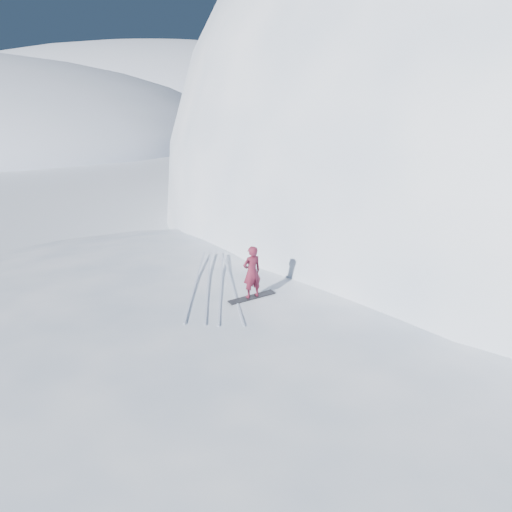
{
  "coord_description": "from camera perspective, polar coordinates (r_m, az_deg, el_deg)",
  "views": [
    {
      "loc": [
        3.0,
        -9.88,
        9.24
      ],
      "look_at": [
        1.04,
        4.65,
        3.5
      ],
      "focal_mm": 32.0,
      "sensor_mm": 36.0,
      "label": 1
    }
  ],
  "objects": [
    {
      "name": "wind_bumps",
      "position": [
        15.56,
        -7.35,
        -15.27
      ],
      "size": [
        16.0,
        14.4,
        1.0
      ],
      "color": "white",
      "rests_on": "ground"
    },
    {
      "name": "far_ridge_c",
      "position": [
        127.69,
        -12.57,
        16.75
      ],
      "size": [
        140.0,
        90.0,
        36.0
      ],
      "primitive_type": "ellipsoid",
      "color": "white",
      "rests_on": "ground"
    },
    {
      "name": "board_tracks",
      "position": [
        16.38,
        -5.26,
        -3.33
      ],
      "size": [
        2.69,
        5.95,
        0.04
      ],
      "color": "silver",
      "rests_on": "ground"
    },
    {
      "name": "snowboarder",
      "position": [
        14.9,
        -0.51,
        -2.02
      ],
      "size": [
        0.78,
        0.74,
        1.79
      ],
      "primitive_type": "imported",
      "rotation": [
        0.0,
        0.0,
        3.82
      ],
      "color": "maroon",
      "rests_on": "snowboard"
    },
    {
      "name": "snowboard",
      "position": [
        15.29,
        -0.5,
        -5.15
      ],
      "size": [
        1.52,
        1.3,
        0.03
      ],
      "primitive_type": "cube",
      "rotation": [
        0.0,
        0.0,
        0.67
      ],
      "color": "black",
      "rests_on": "near_ridge"
    },
    {
      "name": "peak_shoulder",
      "position": [
        32.05,
        19.97,
        3.31
      ],
      "size": [
        28.0,
        24.0,
        18.0
      ],
      "primitive_type": "ellipsoid",
      "color": "white",
      "rests_on": "ground"
    },
    {
      "name": "near_ridge",
      "position": [
        15.98,
        -0.96,
        -13.96
      ],
      "size": [
        36.0,
        28.0,
        4.8
      ],
      "primitive_type": "ellipsoid",
      "color": "white",
      "rests_on": "ground"
    },
    {
      "name": "ground",
      "position": [
        13.86,
        -7.31,
        -20.67
      ],
      "size": [
        400.0,
        400.0,
        0.0
      ],
      "primitive_type": "plane",
      "color": "white",
      "rests_on": "ground"
    }
  ]
}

